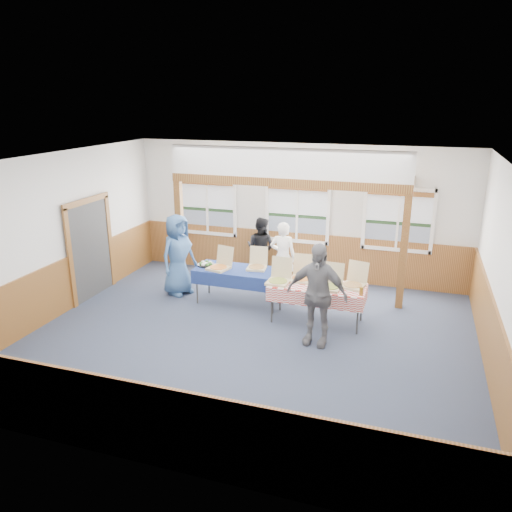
{
  "coord_description": "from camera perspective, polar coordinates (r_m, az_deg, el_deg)",
  "views": [
    {
      "loc": [
        2.66,
        -7.77,
        4.19
      ],
      "look_at": [
        -0.22,
        1.0,
        1.25
      ],
      "focal_mm": 35.0,
      "sensor_mm": 36.0,
      "label": 1
    }
  ],
  "objects": [
    {
      "name": "pizza_box_b",
      "position": [
        10.46,
        0.12,
        -1.09
      ],
      "size": [
        0.44,
        0.51,
        0.42
      ],
      "rotation": [
        0.0,
        0.0,
        0.12
      ],
      "color": "beige",
      "rests_on": "table_left"
    },
    {
      "name": "wall_left",
      "position": [
        10.56,
        -21.73,
        2.21
      ],
      "size": [
        0.0,
        8.0,
        8.0
      ],
      "primitive_type": "plane",
      "rotation": [
        1.57,
        0.0,
        1.57
      ],
      "color": "silver",
      "rests_on": "floor"
    },
    {
      "name": "person_grey",
      "position": [
        8.74,
        6.95,
        -4.38
      ],
      "size": [
        1.13,
        0.56,
        1.85
      ],
      "primitive_type": "imported",
      "rotation": [
        0.0,
        0.0,
        -0.1
      ],
      "color": "slate",
      "rests_on": "floor"
    },
    {
      "name": "woman_black",
      "position": [
        11.91,
        0.54,
        0.92
      ],
      "size": [
        0.82,
        0.69,
        1.5
      ],
      "primitive_type": "imported",
      "rotation": [
        0.0,
        0.0,
        2.96
      ],
      "color": "black",
      "rests_on": "floor"
    },
    {
      "name": "table_right",
      "position": [
        9.65,
        7.04,
        -3.65
      ],
      "size": [
        1.98,
        1.32,
        0.76
      ],
      "rotation": [
        0.0,
        0.0,
        0.29
      ],
      "color": "#363636",
      "rests_on": "floor"
    },
    {
      "name": "post_right",
      "position": [
        10.51,
        16.52,
        0.41
      ],
      "size": [
        0.15,
        0.15,
        2.4
      ],
      "primitive_type": "cube",
      "color": "#592C13",
      "rests_on": "floor"
    },
    {
      "name": "wall_front",
      "position": [
        5.66,
        -12.4,
        -9.99
      ],
      "size": [
        8.0,
        0.0,
        8.0
      ],
      "primitive_type": "plane",
      "rotation": [
        -1.57,
        0.0,
        0.0
      ],
      "color": "silver",
      "rests_on": "floor"
    },
    {
      "name": "cased_opening",
      "position": [
        11.35,
        -18.43,
        0.71
      ],
      "size": [
        0.06,
        1.3,
        2.1
      ],
      "primitive_type": "cube",
      "color": "#363636",
      "rests_on": "wall_left"
    },
    {
      "name": "wainscot_left",
      "position": [
        10.85,
        -21.01,
        -3.14
      ],
      "size": [
        0.05,
        6.98,
        1.1
      ],
      "primitive_type": "cube",
      "color": "brown",
      "rests_on": "floor"
    },
    {
      "name": "ceiling",
      "position": [
        8.27,
        -0.75,
        10.82
      ],
      "size": [
        8.0,
        8.0,
        0.0
      ],
      "primitive_type": "plane",
      "rotation": [
        3.14,
        0.0,
        0.0
      ],
      "color": "white",
      "rests_on": "wall_back"
    },
    {
      "name": "wall_right",
      "position": [
        8.3,
        26.46,
        -2.42
      ],
      "size": [
        0.0,
        8.0,
        8.0
      ],
      "primitive_type": "plane",
      "rotation": [
        1.57,
        0.0,
        -1.57
      ],
      "color": "silver",
      "rests_on": "floor"
    },
    {
      "name": "wainscot_front",
      "position": [
        6.23,
        -11.62,
        -18.49
      ],
      "size": [
        7.98,
        0.05,
        1.1
      ],
      "primitive_type": "cube",
      "color": "brown",
      "rests_on": "floor"
    },
    {
      "name": "pizza_box_e",
      "position": [
        9.49,
        8.48,
        -3.28
      ],
      "size": [
        0.44,
        0.53,
        0.44
      ],
      "rotation": [
        0.0,
        0.0,
        -0.09
      ],
      "color": "beige",
      "rests_on": "table_right"
    },
    {
      "name": "woman_white",
      "position": [
        11.11,
        3.08,
        -0.1
      ],
      "size": [
        0.6,
        0.4,
        1.6
      ],
      "primitive_type": "imported",
      "rotation": [
        0.0,
        0.0,
        3.18
      ],
      "color": "white",
      "rests_on": "floor"
    },
    {
      "name": "wainscot_right",
      "position": [
        8.68,
        25.35,
        -8.94
      ],
      "size": [
        0.05,
        6.98,
        1.1
      ],
      "primitive_type": "cube",
      "color": "brown",
      "rests_on": "floor"
    },
    {
      "name": "window_mid",
      "position": [
        11.81,
        4.74,
        5.36
      ],
      "size": [
        1.56,
        0.1,
        1.46
      ],
      "color": "white",
      "rests_on": "wall_back"
    },
    {
      "name": "pizza_box_d",
      "position": [
        9.85,
        5.28,
        -2.36
      ],
      "size": [
        0.45,
        0.54,
        0.46
      ],
      "rotation": [
        0.0,
        0.0,
        0.07
      ],
      "color": "beige",
      "rests_on": "table_right"
    },
    {
      "name": "wainscot_back",
      "position": [
        12.12,
        4.63,
        0.15
      ],
      "size": [
        7.98,
        0.05,
        1.1
      ],
      "primitive_type": "cube",
      "color": "brown",
      "rests_on": "floor"
    },
    {
      "name": "veggie_tray",
      "position": [
        10.7,
        -5.73,
        -0.93
      ],
      "size": [
        0.37,
        0.37,
        0.09
      ],
      "color": "black",
      "rests_on": "table_left"
    },
    {
      "name": "man_blue",
      "position": [
        11.05,
        -8.9,
        0.15
      ],
      "size": [
        0.86,
        1.03,
        1.8
      ],
      "primitive_type": "imported",
      "rotation": [
        0.0,
        0.0,
        1.19
      ],
      "color": "#3B6194",
      "rests_on": "floor"
    },
    {
      "name": "pizza_box_f",
      "position": [
        9.64,
        11.09,
        -3.08
      ],
      "size": [
        0.51,
        0.58,
        0.44
      ],
      "rotation": [
        0.0,
        0.0,
        -0.25
      ],
      "color": "beige",
      "rests_on": "table_right"
    },
    {
      "name": "post_left",
      "position": [
        11.7,
        -8.68,
        2.69
      ],
      "size": [
        0.15,
        0.15,
        2.4
      ],
      "primitive_type": "cube",
      "color": "#592C13",
      "rests_on": "floor"
    },
    {
      "name": "window_left",
      "position": [
        12.53,
        -5.59,
        6.05
      ],
      "size": [
        1.56,
        0.1,
        1.46
      ],
      "color": "white",
      "rests_on": "wall_back"
    },
    {
      "name": "wall_back",
      "position": [
        11.87,
        4.78,
        5.02
      ],
      "size": [
        8.0,
        0.0,
        8.0
      ],
      "primitive_type": "plane",
      "rotation": [
        1.57,
        0.0,
        0.0
      ],
      "color": "silver",
      "rests_on": "floor"
    },
    {
      "name": "pizza_box_a",
      "position": [
        10.46,
        -4.17,
        -1.12
      ],
      "size": [
        0.51,
        0.57,
        0.44
      ],
      "rotation": [
        0.0,
        0.0,
        -0.24
      ],
      "color": "beige",
      "rests_on": "table_left"
    },
    {
      "name": "floor",
      "position": [
        9.22,
        -0.67,
        -9.33
      ],
      "size": [
        8.0,
        8.0,
        0.0
      ],
      "primitive_type": "plane",
      "color": "#2B3446",
      "rests_on": "ground"
    },
    {
      "name": "drink_glass",
      "position": [
        9.26,
        11.94,
        -3.97
      ],
      "size": [
        0.07,
        0.07,
        0.15
      ],
      "primitive_type": "cylinder",
      "color": "#885B16",
      "rests_on": "table_right"
    },
    {
      "name": "table_left",
      "position": [
        10.46,
        -1.95,
        -1.8
      ],
      "size": [
        1.98,
        1.25,
        0.76
      ],
      "rotation": [
        0.0,
        0.0,
        0.24
      ],
      "color": "#363636",
      "rests_on": "floor"
    },
    {
      "name": "pizza_box_c",
      "position": [
        9.67,
        2.6,
        -2.68
      ],
      "size": [
        0.42,
        0.51,
        0.45
      ],
      "rotation": [
        0.0,
        0.0,
        -0.02
      ],
      "color": "beige",
      "rests_on": "table_right"
    },
    {
      "name": "cross_beam",
      "position": [
        10.55,
        3.36,
        8.39
      ],
      "size": [
        5.15,
        0.18,
        0.18
      ],
      "primitive_type": "cube",
      "color": "#592C13",
      "rests_on": "post_left"
    },
    {
      "name": "window_right",
      "position": [
        11.51,
        15.97,
        4.41
      ],
      "size": [
        1.56,
        0.1,
        1.46
      ],
      "color": "white",
      "rests_on": "wall_back"
    }
  ]
}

